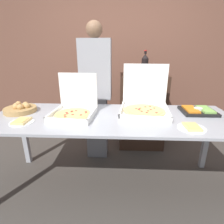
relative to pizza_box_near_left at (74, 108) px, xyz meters
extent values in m
plane|color=#423D38|center=(0.39, -0.03, -0.91)|extent=(16.00, 16.00, 0.00)
cube|color=brown|center=(0.39, 1.67, 0.49)|extent=(10.00, 0.06, 2.80)
cube|color=#A8AAB2|center=(0.39, -0.03, -0.09)|extent=(2.46, 0.85, 0.02)
cube|color=#A8AAB2|center=(-0.79, 0.35, -0.51)|extent=(0.06, 0.06, 0.81)
cube|color=#A8AAB2|center=(1.57, 0.35, -0.51)|extent=(0.06, 0.06, 0.81)
cube|color=white|center=(0.00, -0.05, -0.06)|extent=(0.44, 0.44, 0.02)
cube|color=white|center=(-0.02, -0.25, -0.03)|extent=(0.41, 0.05, 0.04)
cube|color=white|center=(-0.20, -0.04, -0.03)|extent=(0.05, 0.41, 0.04)
cube|color=white|center=(0.19, -0.07, -0.03)|extent=(0.05, 0.41, 0.04)
cube|color=white|center=(0.01, 0.16, 0.14)|extent=(0.41, 0.05, 0.39)
cylinder|color=#E5C17A|center=(0.00, -0.05, -0.05)|extent=(0.36, 0.36, 0.02)
cylinder|color=#EFCC70|center=(0.00, -0.05, -0.03)|extent=(0.31, 0.31, 0.00)
cylinder|color=#C13D2D|center=(0.13, -0.04, -0.03)|extent=(0.03, 0.03, 0.00)
cylinder|color=#C13D2D|center=(0.12, 0.00, -0.03)|extent=(0.03, 0.03, 0.00)
cylinder|color=#C13D2D|center=(0.01, 0.02, -0.03)|extent=(0.03, 0.03, 0.00)
cylinder|color=#C13D2D|center=(-0.03, 0.00, -0.03)|extent=(0.03, 0.03, 0.00)
cylinder|color=#C13D2D|center=(-0.03, -0.02, -0.03)|extent=(0.03, 0.03, 0.00)
cylinder|color=#C13D2D|center=(-0.07, -0.04, -0.03)|extent=(0.03, 0.03, 0.00)
cylinder|color=#C13D2D|center=(-0.05, -0.08, -0.03)|extent=(0.03, 0.03, 0.00)
cylinder|color=#C13D2D|center=(-0.07, -0.11, -0.03)|extent=(0.03, 0.03, 0.00)
cylinder|color=#C13D2D|center=(-0.05, -0.16, -0.03)|extent=(0.03, 0.03, 0.00)
cylinder|color=#C13D2D|center=(0.01, -0.10, -0.03)|extent=(0.03, 0.03, 0.00)
cylinder|color=#C13D2D|center=(0.09, -0.10, -0.03)|extent=(0.03, 0.03, 0.00)
cube|color=white|center=(0.72, 0.09, -0.06)|extent=(0.55, 0.55, 0.02)
cube|color=white|center=(0.70, -0.15, -0.03)|extent=(0.50, 0.07, 0.04)
cube|color=white|center=(0.48, 0.12, -0.03)|extent=(0.07, 0.50, 0.04)
cube|color=white|center=(0.96, 0.07, -0.03)|extent=(0.07, 0.50, 0.04)
cube|color=white|center=(0.75, 0.35, 0.18)|extent=(0.50, 0.07, 0.47)
cylinder|color=#E5C17A|center=(0.72, 0.09, -0.05)|extent=(0.44, 0.44, 0.02)
cylinder|color=#EFCC70|center=(0.72, 0.09, -0.03)|extent=(0.38, 0.38, 0.00)
cylinder|color=#C13D2D|center=(0.79, 0.09, -0.03)|extent=(0.03, 0.03, 0.00)
cylinder|color=#C13D2D|center=(0.84, 0.14, -0.03)|extent=(0.03, 0.03, 0.00)
cylinder|color=#C13D2D|center=(0.80, 0.21, -0.03)|extent=(0.03, 0.03, 0.00)
cylinder|color=#C13D2D|center=(0.75, 0.18, -0.03)|extent=(0.03, 0.03, 0.00)
cylinder|color=#C13D2D|center=(0.69, 0.14, -0.03)|extent=(0.03, 0.03, 0.00)
cylinder|color=#C13D2D|center=(0.64, 0.11, -0.03)|extent=(0.03, 0.03, 0.00)
cylinder|color=#C13D2D|center=(0.67, 0.10, -0.03)|extent=(0.03, 0.03, 0.00)
cylinder|color=#C13D2D|center=(0.67, 0.08, -0.03)|extent=(0.03, 0.03, 0.00)
cylinder|color=#C13D2D|center=(0.69, 0.03, -0.03)|extent=(0.03, 0.03, 0.00)
cylinder|color=#C13D2D|center=(0.74, -0.01, -0.03)|extent=(0.03, 0.03, 0.00)
cylinder|color=#C13D2D|center=(0.76, 0.05, -0.03)|extent=(0.03, 0.03, 0.00)
cylinder|color=#C13D2D|center=(0.83, -0.01, -0.03)|extent=(0.03, 0.03, 0.00)
cylinder|color=white|center=(1.09, -0.27, -0.07)|extent=(0.24, 0.24, 0.01)
cube|color=#E5C17A|center=(1.09, -0.27, -0.06)|extent=(0.12, 0.17, 0.02)
cube|color=#EFCC70|center=(1.09, -0.29, -0.05)|extent=(0.09, 0.12, 0.01)
cylinder|color=white|center=(-0.44, -0.21, -0.07)|extent=(0.22, 0.22, 0.01)
cube|color=#E5C17A|center=(-0.44, -0.21, -0.06)|extent=(0.12, 0.17, 0.02)
cube|color=#EFCC70|center=(-0.44, -0.23, -0.05)|extent=(0.09, 0.12, 0.01)
cube|color=black|center=(1.30, 0.14, -0.06)|extent=(0.34, 0.30, 0.03)
cube|color=orange|center=(1.23, 0.14, -0.04)|extent=(0.12, 0.24, 0.02)
cube|color=#8CC65B|center=(1.38, 0.14, -0.04)|extent=(0.12, 0.24, 0.02)
cylinder|color=white|center=(1.30, 0.14, -0.03)|extent=(0.09, 0.09, 0.02)
cylinder|color=tan|center=(-0.62, 0.08, -0.05)|extent=(0.33, 0.33, 0.05)
sphere|color=tan|center=(-0.54, 0.08, 0.00)|extent=(0.06, 0.06, 0.06)
sphere|color=tan|center=(-0.57, 0.12, 0.00)|extent=(0.06, 0.06, 0.06)
sphere|color=tan|center=(-0.67, 0.14, 0.00)|extent=(0.06, 0.06, 0.06)
sphere|color=tan|center=(-0.65, 0.07, 0.00)|extent=(0.06, 0.06, 0.06)
sphere|color=tan|center=(-0.64, 0.04, 0.00)|extent=(0.06, 0.06, 0.06)
sphere|color=tan|center=(-0.59, 0.03, 0.00)|extent=(0.06, 0.06, 0.06)
cube|color=#382319|center=(0.81, 0.92, -0.34)|extent=(0.68, 0.45, 1.14)
cylinder|color=black|center=(0.80, 0.85, 0.34)|extent=(0.09, 0.09, 0.23)
cone|color=black|center=(0.80, 0.85, 0.48)|extent=(0.09, 0.09, 0.06)
cylinder|color=black|center=(0.80, 0.85, 0.53)|extent=(0.03, 0.03, 0.04)
cylinder|color=red|center=(0.80, 0.85, 0.56)|extent=(0.04, 0.04, 0.01)
cylinder|color=silver|center=(0.68, 1.03, 0.29)|extent=(0.07, 0.07, 0.12)
cylinder|color=silver|center=(0.68, 1.03, 0.35)|extent=(0.06, 0.06, 0.00)
cylinder|color=#334CB2|center=(1.02, 1.07, 0.29)|extent=(0.07, 0.07, 0.12)
cylinder|color=silver|center=(1.02, 1.07, 0.35)|extent=(0.06, 0.06, 0.00)
cube|color=slate|center=(0.15, 0.59, -0.48)|extent=(0.28, 0.20, 0.87)
cube|color=#99999E|center=(0.15, 0.59, 0.32)|extent=(0.40, 0.22, 0.74)
sphere|color=brown|center=(0.15, 0.59, 0.79)|extent=(0.20, 0.20, 0.20)
camera|label=1|loc=(0.46, -1.67, 0.56)|focal=28.00mm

